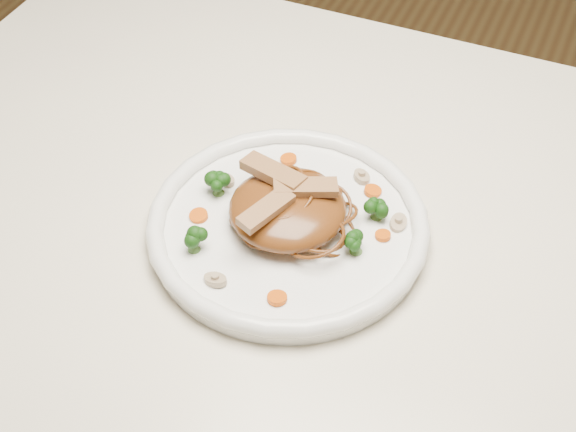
% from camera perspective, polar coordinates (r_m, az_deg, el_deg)
% --- Properties ---
extents(table, '(1.20, 0.80, 0.75)m').
position_cam_1_polar(table, '(1.03, 3.17, -4.00)').
color(table, beige).
rests_on(table, ground).
extents(plate, '(0.37, 0.37, 0.02)m').
position_cam_1_polar(plate, '(0.93, -0.00, -0.95)').
color(plate, white).
rests_on(plate, table).
extents(noodle_mound, '(0.16, 0.16, 0.04)m').
position_cam_1_polar(noodle_mound, '(0.91, -0.02, 0.51)').
color(noodle_mound, brown).
rests_on(noodle_mound, plate).
extents(chicken_a, '(0.07, 0.05, 0.01)m').
position_cam_1_polar(chicken_a, '(0.90, 1.19, 1.96)').
color(chicken_a, '#B18153').
rests_on(chicken_a, noodle_mound).
extents(chicken_b, '(0.08, 0.04, 0.01)m').
position_cam_1_polar(chicken_b, '(0.91, -1.01, 2.97)').
color(chicken_b, '#B18153').
rests_on(chicken_b, noodle_mound).
extents(chicken_c, '(0.04, 0.07, 0.01)m').
position_cam_1_polar(chicken_c, '(0.87, -1.50, 0.43)').
color(chicken_c, '#B18153').
rests_on(chicken_c, noodle_mound).
extents(broccoli_0, '(0.03, 0.03, 0.03)m').
position_cam_1_polar(broccoli_0, '(0.93, 6.08, 0.52)').
color(broccoli_0, '#15420D').
rests_on(broccoli_0, plate).
extents(broccoli_1, '(0.03, 0.03, 0.03)m').
position_cam_1_polar(broccoli_1, '(0.95, -4.79, 2.28)').
color(broccoli_1, '#15420D').
rests_on(broccoli_1, plate).
extents(broccoli_2, '(0.03, 0.03, 0.03)m').
position_cam_1_polar(broccoli_2, '(0.89, -6.47, -1.57)').
color(broccoli_2, '#15420D').
rests_on(broccoli_2, plate).
extents(broccoli_3, '(0.03, 0.03, 0.03)m').
position_cam_1_polar(broccoli_3, '(0.89, 4.69, -1.78)').
color(broccoli_3, '#15420D').
rests_on(broccoli_3, plate).
extents(carrot_0, '(0.03, 0.03, 0.00)m').
position_cam_1_polar(carrot_0, '(0.96, 5.77, 1.70)').
color(carrot_0, '#E45708').
rests_on(carrot_0, plate).
extents(carrot_1, '(0.02, 0.02, 0.00)m').
position_cam_1_polar(carrot_1, '(0.93, -6.08, 0.01)').
color(carrot_1, '#E45708').
rests_on(carrot_1, plate).
extents(carrot_2, '(0.02, 0.02, 0.00)m').
position_cam_1_polar(carrot_2, '(0.91, 6.45, -1.32)').
color(carrot_2, '#E45708').
rests_on(carrot_2, plate).
extents(carrot_3, '(0.02, 0.02, 0.00)m').
position_cam_1_polar(carrot_3, '(1.00, 0.03, 3.87)').
color(carrot_3, '#E45708').
rests_on(carrot_3, plate).
extents(carrot_4, '(0.03, 0.03, 0.00)m').
position_cam_1_polar(carrot_4, '(0.85, -0.74, -5.57)').
color(carrot_4, '#E45708').
rests_on(carrot_4, plate).
extents(mushroom_0, '(0.03, 0.03, 0.01)m').
position_cam_1_polar(mushroom_0, '(0.87, -4.95, -4.32)').
color(mushroom_0, beige).
rests_on(mushroom_0, plate).
extents(mushroom_1, '(0.03, 0.03, 0.01)m').
position_cam_1_polar(mushroom_1, '(0.93, 7.49, -0.47)').
color(mushroom_1, beige).
rests_on(mushroom_1, plate).
extents(mushroom_2, '(0.03, 0.03, 0.01)m').
position_cam_1_polar(mushroom_2, '(0.97, -4.12, 2.43)').
color(mushroom_2, beige).
rests_on(mushroom_2, plate).
extents(mushroom_3, '(0.03, 0.03, 0.01)m').
position_cam_1_polar(mushroom_3, '(0.98, 5.01, 2.67)').
color(mushroom_3, beige).
rests_on(mushroom_3, plate).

